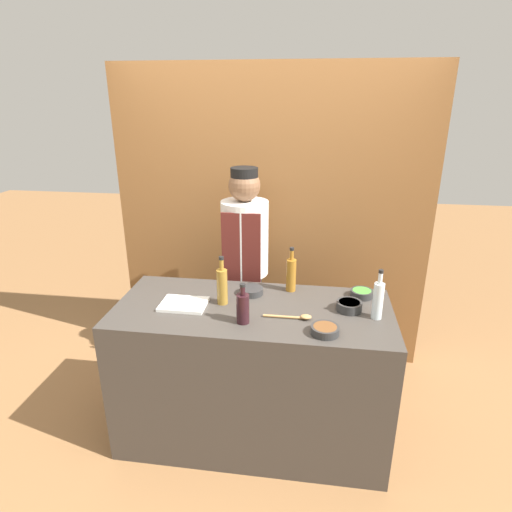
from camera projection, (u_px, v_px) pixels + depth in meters
ground_plane at (253, 430)px, 2.94m from camera, size 14.00×14.00×0.00m
cabinet_wall at (272, 220)px, 3.51m from camera, size 2.50×0.18×2.40m
counter at (253, 373)px, 2.78m from camera, size 1.69×0.75×0.95m
sauce_bowl_brown at (325, 330)px, 2.31m from camera, size 0.16×0.16×0.04m
sauce_bowl_green at (362, 293)px, 2.74m from camera, size 0.14×0.14×0.05m
sauce_bowl_orange at (251, 291)px, 2.78m from camera, size 0.15×0.15×0.04m
sauce_bowl_yellow at (349, 306)px, 2.56m from camera, size 0.15×0.15×0.06m
cutting_board at (184, 304)px, 2.63m from camera, size 0.28×0.21×0.02m
bottle_vinegar at (222, 285)px, 2.62m from camera, size 0.07×0.07×0.31m
bottle_clear at (378, 299)px, 2.45m from camera, size 0.06×0.06×0.30m
bottle_amber at (291, 274)px, 2.79m from camera, size 0.06×0.06×0.30m
bottle_wine at (243, 308)px, 2.41m from camera, size 0.07×0.07×0.24m
wooden_spoon at (295, 317)px, 2.47m from camera, size 0.28×0.05×0.03m
chef_center at (245, 270)px, 3.21m from camera, size 0.34×0.34×1.70m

